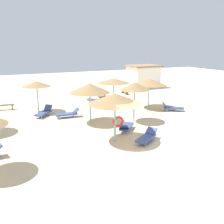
{
  "coord_description": "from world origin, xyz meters",
  "views": [
    {
      "loc": [
        -6.79,
        -11.52,
        5.58
      ],
      "look_at": [
        0.0,
        3.0,
        1.2
      ],
      "focal_mm": 39.2,
      "sensor_mm": 36.0,
      "label": 1
    }
  ],
  "objects_px": {
    "parasol_5": "(113,81)",
    "bench_2": "(6,106)",
    "bench_1": "(125,91)",
    "parasol_0": "(135,86)",
    "lounger_3": "(44,112)",
    "lounger_6": "(172,107)",
    "lounger_2": "(68,114)",
    "bench_0": "(105,97)",
    "parasol_6": "(149,82)",
    "lounger_7": "(147,137)",
    "parasol_2": "(90,88)",
    "lounger_0": "(126,127)",
    "lounger_5": "(97,99)",
    "beach_cabana": "(143,76)",
    "parasol_3": "(37,84)",
    "parasol_7": "(115,99)"
  },
  "relations": [
    {
      "from": "parasol_5",
      "to": "bench_2",
      "type": "distance_m",
      "value": 10.1
    },
    {
      "from": "lounger_3",
      "to": "lounger_5",
      "type": "distance_m",
      "value": 6.28
    },
    {
      "from": "bench_1",
      "to": "parasol_5",
      "type": "bearing_deg",
      "value": -130.05
    },
    {
      "from": "parasol_2",
      "to": "lounger_0",
      "type": "height_order",
      "value": "parasol_2"
    },
    {
      "from": "lounger_6",
      "to": "bench_0",
      "type": "height_order",
      "value": "lounger_6"
    },
    {
      "from": "parasol_0",
      "to": "bench_0",
      "type": "bearing_deg",
      "value": 82.8
    },
    {
      "from": "lounger_2",
      "to": "lounger_7",
      "type": "xyz_separation_m",
      "value": [
        2.92,
        -6.99,
        -0.01
      ]
    },
    {
      "from": "lounger_2",
      "to": "lounger_6",
      "type": "relative_size",
      "value": 1.0
    },
    {
      "from": "lounger_2",
      "to": "beach_cabana",
      "type": "relative_size",
      "value": 0.47
    },
    {
      "from": "parasol_7",
      "to": "lounger_6",
      "type": "xyz_separation_m",
      "value": [
        7.6,
        4.17,
        -2.27
      ]
    },
    {
      "from": "parasol_6",
      "to": "lounger_7",
      "type": "height_order",
      "value": "parasol_6"
    },
    {
      "from": "lounger_5",
      "to": "parasol_5",
      "type": "bearing_deg",
      "value": -45.46
    },
    {
      "from": "lounger_0",
      "to": "lounger_7",
      "type": "height_order",
      "value": "lounger_0"
    },
    {
      "from": "parasol_2",
      "to": "parasol_5",
      "type": "relative_size",
      "value": 0.94
    },
    {
      "from": "lounger_3",
      "to": "bench_2",
      "type": "height_order",
      "value": "lounger_3"
    },
    {
      "from": "parasol_0",
      "to": "bench_2",
      "type": "bearing_deg",
      "value": 137.7
    },
    {
      "from": "beach_cabana",
      "to": "lounger_0",
      "type": "bearing_deg",
      "value": -125.51
    },
    {
      "from": "parasol_2",
      "to": "parasol_6",
      "type": "xyz_separation_m",
      "value": [
        6.39,
        1.93,
        -0.2
      ]
    },
    {
      "from": "parasol_5",
      "to": "lounger_3",
      "type": "relative_size",
      "value": 1.74
    },
    {
      "from": "parasol_2",
      "to": "bench_0",
      "type": "xyz_separation_m",
      "value": [
        4.02,
        6.44,
        -2.26
      ]
    },
    {
      "from": "bench_0",
      "to": "bench_2",
      "type": "distance_m",
      "value": 9.62
    },
    {
      "from": "parasol_5",
      "to": "beach_cabana",
      "type": "xyz_separation_m",
      "value": [
        8.01,
        7.39,
        -0.78
      ]
    },
    {
      "from": "parasol_3",
      "to": "lounger_2",
      "type": "distance_m",
      "value": 3.91
    },
    {
      "from": "parasol_6",
      "to": "bench_1",
      "type": "xyz_separation_m",
      "value": [
        1.19,
        6.85,
        -2.06
      ]
    },
    {
      "from": "parasol_0",
      "to": "bench_1",
      "type": "relative_size",
      "value": 1.98
    },
    {
      "from": "lounger_2",
      "to": "lounger_3",
      "type": "height_order",
      "value": "lounger_3"
    },
    {
      "from": "parasol_2",
      "to": "lounger_5",
      "type": "distance_m",
      "value": 6.95
    },
    {
      "from": "parasol_3",
      "to": "lounger_6",
      "type": "height_order",
      "value": "parasol_3"
    },
    {
      "from": "lounger_6",
      "to": "bench_2",
      "type": "bearing_deg",
      "value": 153.44
    },
    {
      "from": "lounger_6",
      "to": "parasol_0",
      "type": "bearing_deg",
      "value": -164.82
    },
    {
      "from": "parasol_0",
      "to": "lounger_5",
      "type": "bearing_deg",
      "value": 91.76
    },
    {
      "from": "bench_2",
      "to": "bench_1",
      "type": "bearing_deg",
      "value": 8.97
    },
    {
      "from": "lounger_2",
      "to": "bench_2",
      "type": "bearing_deg",
      "value": 133.26
    },
    {
      "from": "parasol_3",
      "to": "beach_cabana",
      "type": "height_order",
      "value": "beach_cabana"
    },
    {
      "from": "parasol_2",
      "to": "lounger_6",
      "type": "xyz_separation_m",
      "value": [
        7.66,
        0.07,
        -2.28
      ]
    },
    {
      "from": "parasol_6",
      "to": "lounger_3",
      "type": "height_order",
      "value": "parasol_6"
    },
    {
      "from": "bench_2",
      "to": "beach_cabana",
      "type": "relative_size",
      "value": 0.38
    },
    {
      "from": "parasol_0",
      "to": "lounger_0",
      "type": "distance_m",
      "value": 3.28
    },
    {
      "from": "lounger_5",
      "to": "parasol_6",
      "type": "bearing_deg",
      "value": -48.37
    },
    {
      "from": "lounger_2",
      "to": "bench_1",
      "type": "height_order",
      "value": "lounger_2"
    },
    {
      "from": "parasol_7",
      "to": "lounger_5",
      "type": "xyz_separation_m",
      "value": [
        2.78,
        10.02,
        -2.27
      ]
    },
    {
      "from": "lounger_3",
      "to": "lounger_6",
      "type": "height_order",
      "value": "lounger_3"
    },
    {
      "from": "lounger_3",
      "to": "lounger_6",
      "type": "distance_m",
      "value": 10.95
    },
    {
      "from": "lounger_0",
      "to": "parasol_3",
      "type": "bearing_deg",
      "value": 121.29
    },
    {
      "from": "lounger_5",
      "to": "lounger_2",
      "type": "bearing_deg",
      "value": -135.55
    },
    {
      "from": "parasol_2",
      "to": "beach_cabana",
      "type": "relative_size",
      "value": 0.73
    },
    {
      "from": "bench_1",
      "to": "lounger_2",
      "type": "bearing_deg",
      "value": -142.18
    },
    {
      "from": "parasol_7",
      "to": "lounger_5",
      "type": "relative_size",
      "value": 1.73
    },
    {
      "from": "lounger_6",
      "to": "parasol_2",
      "type": "bearing_deg",
      "value": -179.46
    },
    {
      "from": "parasol_3",
      "to": "bench_1",
      "type": "height_order",
      "value": "parasol_3"
    }
  ]
}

